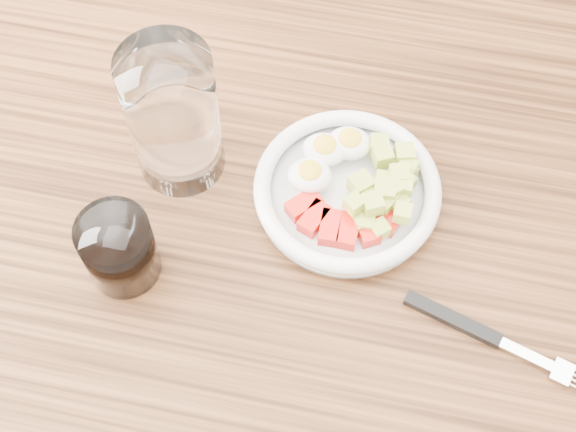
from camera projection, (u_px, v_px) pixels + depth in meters
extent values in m
plane|color=brown|center=(292.00, 420.00, 1.53)|extent=(4.00, 4.00, 0.00)
cube|color=brown|center=(295.00, 247.00, 0.87)|extent=(1.50, 0.90, 0.04)
cylinder|color=white|center=(346.00, 195.00, 0.87)|extent=(0.20, 0.20, 0.01)
torus|color=white|center=(347.00, 188.00, 0.86)|extent=(0.20, 0.20, 0.02)
cube|color=red|center=(304.00, 205.00, 0.85)|extent=(0.04, 0.04, 0.02)
cube|color=red|center=(314.00, 219.00, 0.85)|extent=(0.03, 0.04, 0.02)
cube|color=red|center=(330.00, 228.00, 0.84)|extent=(0.02, 0.04, 0.02)
cube|color=red|center=(348.00, 231.00, 0.84)|extent=(0.02, 0.04, 0.02)
cube|color=red|center=(366.00, 228.00, 0.84)|extent=(0.04, 0.04, 0.02)
cube|color=red|center=(382.00, 220.00, 0.84)|extent=(0.04, 0.03, 0.02)
ellipsoid|color=white|center=(324.00, 150.00, 0.87)|extent=(0.05, 0.04, 0.03)
ellipsoid|color=yellow|center=(325.00, 144.00, 0.86)|extent=(0.03, 0.03, 0.01)
ellipsoid|color=white|center=(349.00, 143.00, 0.88)|extent=(0.05, 0.04, 0.03)
ellipsoid|color=yellow|center=(350.00, 138.00, 0.87)|extent=(0.03, 0.03, 0.01)
ellipsoid|color=white|center=(310.00, 175.00, 0.86)|extent=(0.05, 0.04, 0.03)
ellipsoid|color=yellow|center=(310.00, 170.00, 0.85)|extent=(0.03, 0.03, 0.01)
cube|color=#C9CD4F|center=(406.00, 182.00, 0.86)|extent=(0.02, 0.02, 0.02)
cube|color=#C9CD4F|center=(403.00, 186.00, 0.84)|extent=(0.02, 0.02, 0.02)
cube|color=#C9CD4F|center=(384.00, 202.00, 0.84)|extent=(0.03, 0.03, 0.02)
cube|color=#C9CD4F|center=(379.00, 229.00, 0.83)|extent=(0.02, 0.02, 0.02)
cube|color=#C9CD4F|center=(395.00, 189.00, 0.85)|extent=(0.03, 0.03, 0.02)
cube|color=#C9CD4F|center=(397.00, 203.00, 0.84)|extent=(0.03, 0.03, 0.02)
cube|color=#C9CD4F|center=(384.00, 181.00, 0.85)|extent=(0.02, 0.02, 0.02)
cube|color=#C9CD4F|center=(404.00, 171.00, 0.87)|extent=(0.03, 0.03, 0.02)
cube|color=#C9CD4F|center=(366.00, 224.00, 0.84)|extent=(0.02, 0.02, 0.02)
cube|color=#C9CD4F|center=(373.00, 200.00, 0.85)|extent=(0.02, 0.02, 0.02)
cube|color=#C9CD4F|center=(373.00, 204.00, 0.83)|extent=(0.03, 0.03, 0.02)
cube|color=#C9CD4F|center=(391.00, 190.00, 0.84)|extent=(0.03, 0.03, 0.02)
cube|color=#C9CD4F|center=(383.00, 156.00, 0.86)|extent=(0.03, 0.03, 0.02)
cube|color=#C9CD4F|center=(361.00, 185.00, 0.85)|extent=(0.03, 0.03, 0.02)
cube|color=#C9CD4F|center=(402.00, 213.00, 0.83)|extent=(0.02, 0.02, 0.02)
cube|color=#C9CD4F|center=(404.00, 155.00, 0.87)|extent=(0.02, 0.02, 0.02)
cube|color=#C9CD4F|center=(384.00, 192.00, 0.84)|extent=(0.02, 0.02, 0.02)
cube|color=#C9CD4F|center=(399.00, 176.00, 0.85)|extent=(0.03, 0.03, 0.02)
cube|color=#C9CD4F|center=(363.00, 222.00, 0.84)|extent=(0.03, 0.03, 0.02)
cube|color=#C9CD4F|center=(407.00, 168.00, 0.86)|extent=(0.02, 0.02, 0.02)
cube|color=#C9CD4F|center=(354.00, 204.00, 0.83)|extent=(0.02, 0.02, 0.02)
cube|color=#C9CD4F|center=(379.00, 145.00, 0.87)|extent=(0.02, 0.02, 0.02)
cube|color=black|center=(453.00, 319.00, 0.81)|extent=(0.10, 0.04, 0.01)
cube|color=silver|center=(529.00, 356.00, 0.79)|extent=(0.06, 0.03, 0.00)
cube|color=silver|center=(562.00, 372.00, 0.78)|extent=(0.03, 0.03, 0.00)
cylinder|color=white|center=(173.00, 117.00, 0.83)|extent=(0.10, 0.10, 0.17)
cylinder|color=white|center=(119.00, 249.00, 0.80)|extent=(0.07, 0.07, 0.09)
cylinder|color=black|center=(119.00, 250.00, 0.80)|extent=(0.07, 0.07, 0.07)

